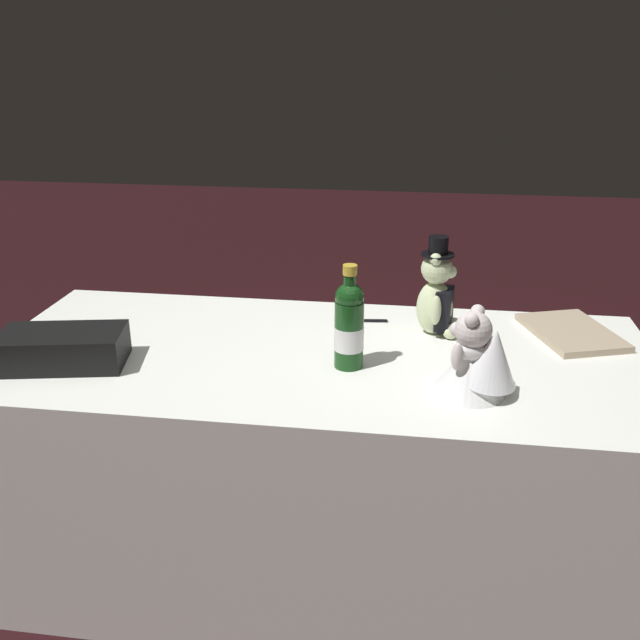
% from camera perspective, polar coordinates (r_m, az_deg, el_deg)
% --- Properties ---
extents(ground_plane, '(12.00, 12.00, 0.00)m').
position_cam_1_polar(ground_plane, '(2.36, -0.00, -18.85)').
color(ground_plane, black).
extents(reception_table, '(1.87, 0.83, 0.72)m').
position_cam_1_polar(reception_table, '(2.14, -0.00, -11.51)').
color(reception_table, white).
rests_on(reception_table, ground_plane).
extents(teddy_bear_groom, '(0.14, 0.14, 0.30)m').
position_cam_1_polar(teddy_bear_groom, '(2.09, 9.59, 2.03)').
color(teddy_bear_groom, beige).
rests_on(teddy_bear_groom, reception_table).
extents(teddy_bear_bride, '(0.23, 0.19, 0.22)m').
position_cam_1_polar(teddy_bear_bride, '(1.76, 12.70, -3.14)').
color(teddy_bear_bride, white).
rests_on(teddy_bear_bride, reception_table).
extents(champagne_bottle, '(0.08, 0.08, 0.28)m').
position_cam_1_polar(champagne_bottle, '(1.84, 2.39, -0.35)').
color(champagne_bottle, '#154317').
rests_on(champagne_bottle, reception_table).
extents(signing_pen, '(0.14, 0.03, 0.01)m').
position_cam_1_polar(signing_pen, '(2.19, 3.89, -0.04)').
color(signing_pen, black).
rests_on(signing_pen, reception_table).
extents(gift_case_black, '(0.36, 0.23, 0.09)m').
position_cam_1_polar(gift_case_black, '(2.01, -20.26, -2.18)').
color(gift_case_black, black).
rests_on(gift_case_black, reception_table).
extents(guestbook, '(0.30, 0.36, 0.02)m').
position_cam_1_polar(guestbook, '(2.21, 19.82, -0.96)').
color(guestbook, tan).
rests_on(guestbook, reception_table).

